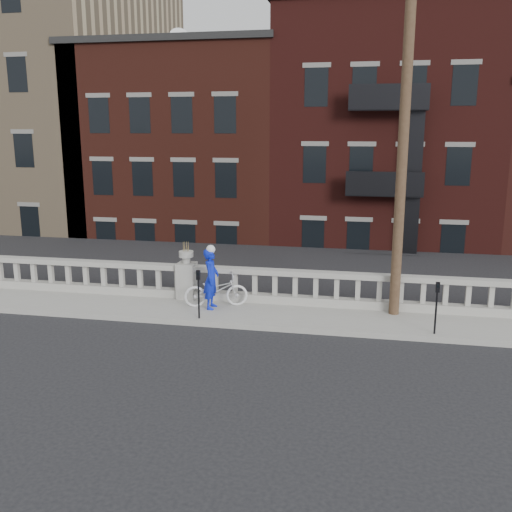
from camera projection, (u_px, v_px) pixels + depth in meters
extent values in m
plane|color=black|center=(137.00, 350.00, 13.85)|extent=(120.00, 120.00, 0.00)
cube|color=gray|center=(177.00, 309.00, 16.70)|extent=(32.00, 2.20, 0.15)
cube|color=gray|center=(187.00, 294.00, 17.57)|extent=(28.00, 0.34, 0.25)
cube|color=gray|center=(187.00, 268.00, 17.39)|extent=(28.00, 0.34, 0.16)
cube|color=gray|center=(187.00, 280.00, 17.47)|extent=(0.55, 0.55, 1.10)
cylinder|color=gray|center=(186.00, 260.00, 17.33)|extent=(0.24, 0.24, 0.20)
cylinder|color=gray|center=(186.00, 254.00, 17.29)|extent=(0.44, 0.44, 0.18)
cube|color=#605E59|center=(193.00, 371.00, 18.50)|extent=(36.00, 0.50, 5.15)
cube|color=black|center=(286.00, 282.00, 39.84)|extent=(80.00, 44.00, 0.50)
cube|color=#595651|center=(176.00, 338.00, 22.97)|extent=(16.00, 7.00, 4.00)
cube|color=#978061|center=(11.00, 132.00, 36.00)|extent=(18.00, 16.00, 20.00)
cube|color=#461B14|center=(205.00, 185.00, 33.25)|extent=(10.00, 14.00, 14.00)
cube|color=black|center=(203.00, 56.00, 31.68)|extent=(10.30, 14.30, 0.30)
cube|color=#3C1310|center=(381.00, 175.00, 31.21)|extent=(10.00, 14.00, 15.50)
cube|color=black|center=(388.00, 21.00, 29.47)|extent=(10.30, 14.30, 0.30)
cylinder|color=#422D1E|center=(404.00, 133.00, 14.99)|extent=(0.28, 0.28, 10.00)
cylinder|color=black|center=(199.00, 299.00, 15.58)|extent=(0.05, 0.05, 1.10)
cube|color=black|center=(198.00, 275.00, 15.43)|extent=(0.10, 0.08, 0.26)
cube|color=black|center=(198.00, 274.00, 15.38)|extent=(0.06, 0.01, 0.08)
cylinder|color=black|center=(436.00, 313.00, 14.40)|extent=(0.05, 0.05, 1.10)
cube|color=black|center=(438.00, 287.00, 14.25)|extent=(0.10, 0.08, 0.26)
cube|color=black|center=(438.00, 286.00, 14.20)|extent=(0.06, 0.01, 0.08)
imported|color=silver|center=(216.00, 290.00, 16.66)|extent=(1.96, 1.19, 0.97)
imported|color=#0C1FBE|center=(211.00, 279.00, 16.40)|extent=(0.43, 0.65, 1.76)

